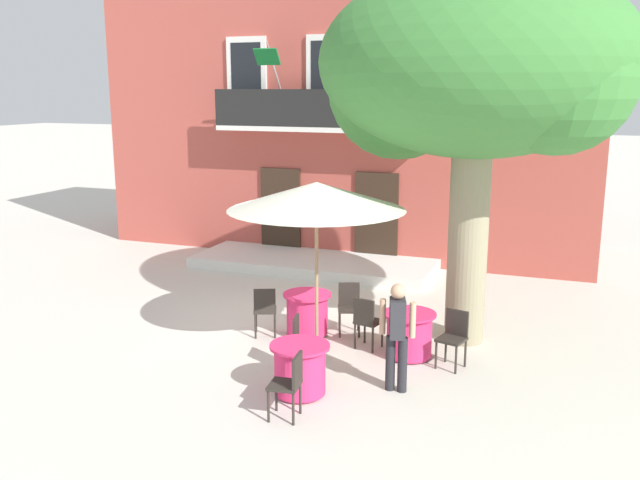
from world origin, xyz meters
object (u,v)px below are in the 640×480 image
cafe_chair_front_1 (349,305)px  cafe_chair_near_tree_0 (303,341)px  cafe_chair_middle_0 (367,319)px  cafe_chair_middle_1 (454,335)px  cafe_table_near_tree (300,369)px  cafe_chair_near_tree_1 (290,382)px  cafe_table_front (307,313)px  plane_tree (472,71)px  cafe_table_middle (409,334)px  cafe_umbrella (316,197)px  cafe_chair_front_0 (265,308)px  pedestrian_near_entrance (397,331)px

cafe_chair_front_1 → cafe_chair_near_tree_0: bearing=-92.8°
cafe_chair_middle_0 → cafe_chair_middle_1: (1.49, -0.21, 0.00)m
cafe_table_near_tree → cafe_chair_middle_0: cafe_chair_middle_0 is taller
cafe_chair_near_tree_1 → cafe_chair_middle_1: 3.07m
cafe_chair_near_tree_0 → cafe_chair_middle_1: same height
cafe_table_front → cafe_chair_front_1: 0.77m
plane_tree → cafe_table_middle: size_ratio=7.26×
cafe_umbrella → cafe_table_near_tree: bearing=-76.9°
cafe_chair_middle_0 → cafe_table_front: (-1.21, 0.33, -0.14)m
cafe_chair_near_tree_0 → cafe_chair_middle_0: (0.63, 1.31, 0.00)m
cafe_table_front → cafe_chair_middle_0: bearing=-15.2°
cafe_chair_near_tree_0 → cafe_table_near_tree: bearing=-71.1°
cafe_chair_middle_1 → cafe_chair_front_1: (-2.02, 0.87, 0.00)m
cafe_chair_near_tree_0 → cafe_chair_front_0: bearing=134.5°
plane_tree → cafe_chair_front_0: 5.32m
cafe_chair_front_1 → pedestrian_near_entrance: 2.53m
plane_tree → cafe_umbrella: plane_tree is taller
cafe_chair_front_1 → cafe_chair_middle_0: bearing=-51.3°
cafe_chair_near_tree_1 → pedestrian_near_entrance: 1.78m
cafe_table_front → cafe_chair_front_0: bearing=-149.9°
cafe_chair_near_tree_0 → cafe_chair_front_1: 1.97m
cafe_chair_near_tree_0 → cafe_chair_near_tree_1: (0.41, -1.45, 0.00)m
cafe_chair_middle_0 → cafe_chair_front_0: 1.86m
cafe_chair_near_tree_1 → cafe_table_middle: (0.97, 2.67, -0.14)m
cafe_chair_near_tree_0 → cafe_table_middle: cafe_chair_near_tree_0 is taller
cafe_chair_front_1 → cafe_chair_front_0: bearing=-151.8°
cafe_table_near_tree → cafe_chair_front_0: bearing=126.9°
plane_tree → cafe_chair_near_tree_1: bearing=-112.8°
cafe_chair_middle_0 → cafe_chair_front_1: same height
cafe_chair_middle_0 → cafe_umbrella: 2.25m
cafe_table_near_tree → cafe_umbrella: size_ratio=0.30×
pedestrian_near_entrance → cafe_chair_near_tree_1: bearing=-129.0°
cafe_umbrella → cafe_chair_near_tree_0: bearing=-81.2°
cafe_chair_middle_0 → cafe_umbrella: size_ratio=0.31×
cafe_table_middle → cafe_chair_middle_1: cafe_chair_middle_1 is taller
cafe_table_near_tree → cafe_chair_middle_0: (0.38, 2.02, 0.14)m
pedestrian_near_entrance → cafe_chair_front_1: bearing=124.3°
cafe_table_front → cafe_chair_near_tree_0: bearing=-70.4°
pedestrian_near_entrance → cafe_table_near_tree: bearing=-153.9°
cafe_table_near_tree → pedestrian_near_entrance: 1.50m
cafe_table_near_tree → cafe_chair_middle_1: bearing=44.0°
plane_tree → pedestrian_near_entrance: plane_tree is taller
cafe_chair_near_tree_0 → cafe_chair_near_tree_1: 1.51m
cafe_chair_middle_1 → cafe_chair_front_1: 2.20m
cafe_chair_middle_1 → cafe_umbrella: size_ratio=0.31×
cafe_chair_middle_1 → cafe_chair_front_0: same height
cafe_chair_middle_1 → pedestrian_near_entrance: 1.39m
cafe_chair_near_tree_1 → cafe_chair_front_1: bearing=95.2°
plane_tree → cafe_chair_near_tree_1: size_ratio=6.90×
cafe_table_near_tree → cafe_table_middle: same height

